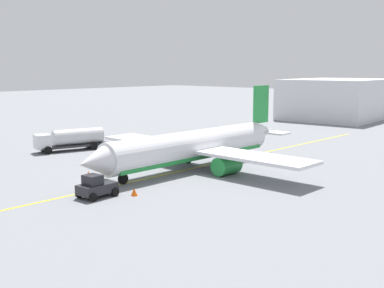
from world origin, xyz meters
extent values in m
plane|color=slate|center=(0.00, 0.00, 0.00)|extent=(400.00, 400.00, 0.00)
cylinder|color=white|center=(0.00, 0.00, 2.79)|extent=(25.33, 3.93, 3.59)
cube|color=#238C3D|center=(0.00, 0.00, 1.81)|extent=(23.92, 3.26, 1.00)
cone|color=white|center=(14.05, -0.19, 2.79)|extent=(3.56, 3.49, 3.44)
cone|color=white|center=(-14.75, 0.20, 3.15)|extent=(4.96, 3.12, 3.05)
cube|color=#238C3D|center=(-14.05, 0.19, 6.99)|extent=(3.20, 0.40, 5.20)
cube|color=white|center=(-14.05, 0.19, 3.19)|extent=(2.51, 8.43, 0.24)
cube|color=white|center=(-1.00, 0.01, 2.35)|extent=(5.22, 30.92, 0.36)
cylinder|color=#238C3D|center=(-0.13, 5.20, 1.10)|extent=(3.23, 2.14, 2.10)
cylinder|color=#238C3D|center=(-0.27, -5.20, 1.10)|extent=(3.23, 2.14, 2.10)
cylinder|color=#4C4C51|center=(10.54, -0.14, 1.13)|extent=(0.24, 0.24, 1.17)
cylinder|color=black|center=(10.54, -0.14, 0.55)|extent=(1.11, 0.41, 1.10)
cylinder|color=#4C4C51|center=(-1.96, 2.63, 1.13)|extent=(0.24, 0.24, 1.17)
cylinder|color=black|center=(-1.96, 2.63, 0.55)|extent=(1.11, 0.41, 1.10)
cylinder|color=#4C4C51|center=(-2.03, -2.57, 1.13)|extent=(0.24, 0.24, 1.17)
cylinder|color=black|center=(-2.03, -2.57, 0.55)|extent=(1.11, 0.41, 1.10)
cube|color=#2D2D33|center=(2.03, -21.67, 0.70)|extent=(10.39, 5.04, 0.30)
cube|color=silver|center=(6.51, -22.88, 1.65)|extent=(2.56, 2.84, 2.00)
cube|color=black|center=(7.38, -23.11, 2.05)|extent=(0.68, 1.97, 0.90)
cylinder|color=silver|center=(1.45, -21.51, 2.00)|extent=(7.63, 4.12, 2.30)
cylinder|color=black|center=(6.45, -21.57, 0.55)|extent=(1.15, 0.62, 1.10)
cylinder|color=black|center=(5.80, -23.98, 0.55)|extent=(1.15, 0.62, 1.10)
cylinder|color=black|center=(-0.11, -19.80, 0.55)|extent=(1.15, 0.62, 1.10)
cylinder|color=black|center=(-0.76, -22.21, 0.55)|extent=(1.15, 0.62, 1.10)
cube|color=#232328|center=(15.48, 2.11, 0.85)|extent=(3.67, 2.12, 0.90)
cube|color=black|center=(15.98, 2.13, 1.75)|extent=(1.45, 1.65, 0.90)
cylinder|color=black|center=(14.22, 1.07, 0.40)|extent=(0.81, 0.33, 0.80)
cylinder|color=black|center=(14.15, 3.07, 0.40)|extent=(0.81, 0.33, 0.80)
cylinder|color=black|center=(16.82, 1.16, 0.40)|extent=(0.81, 0.33, 0.80)
cylinder|color=black|center=(16.75, 3.16, 0.40)|extent=(0.81, 0.33, 0.80)
cube|color=navy|center=(-2.37, -16.68, 0.42)|extent=(0.44, 0.52, 0.85)
cube|color=yellow|center=(-2.37, -16.68, 1.15)|extent=(0.50, 0.61, 0.60)
sphere|color=tan|center=(-2.37, -16.68, 1.59)|extent=(0.24, 0.24, 0.24)
cone|color=#F2590F|center=(12.85, 4.32, 0.36)|extent=(0.65, 0.65, 0.72)
cone|color=#F2590F|center=(11.19, -5.32, 0.36)|extent=(0.64, 0.64, 0.71)
cube|color=silver|center=(-66.31, -13.42, 4.68)|extent=(27.23, 21.26, 9.37)
cube|color=#4C515B|center=(-65.79, -23.41, 3.28)|extent=(18.34, 1.12, 6.18)
cube|color=yellow|center=(0.00, 0.00, 0.01)|extent=(84.37, 1.44, 0.01)
camera|label=1|loc=(41.64, 38.09, 11.99)|focal=44.77mm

